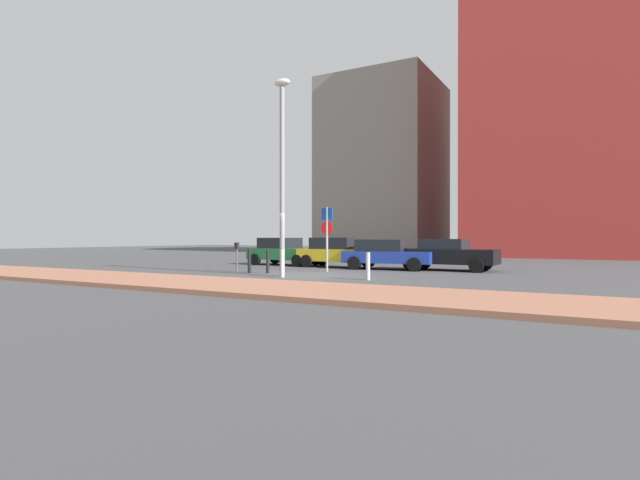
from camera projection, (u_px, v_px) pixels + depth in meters
name	position (u px, v px, depth m)	size (l,w,h in m)	color
ground_plane	(307.00, 275.00, 19.93)	(120.00, 120.00, 0.00)	#424244
sidewalk_brick	(214.00, 285.00, 15.06)	(40.00, 3.73, 0.14)	#9E664C
parked_car_green	(284.00, 251.00, 27.05)	(4.32, 2.20, 1.52)	#237238
parked_car_yellow	(337.00, 252.00, 25.15)	(4.11, 1.94, 1.53)	gold
parked_car_blue	(387.00, 254.00, 23.40)	(4.39, 2.23, 1.44)	#1E389E
parked_car_black	(447.00, 254.00, 22.66)	(4.48, 2.14, 1.47)	black
parking_sign_post	(327.00, 231.00, 21.64)	(0.60, 0.10, 2.89)	gray
parking_meter	(237.00, 253.00, 21.94)	(0.18, 0.14, 1.31)	#4C4C51
street_lamp	(282.00, 162.00, 19.31)	(0.70, 0.36, 7.86)	gray
traffic_bollard_near	(268.00, 262.00, 20.88)	(0.14, 0.14, 1.00)	black
traffic_bollard_mid	(282.00, 263.00, 18.69)	(0.17, 0.17, 1.08)	#B7B7BC
traffic_bollard_far	(368.00, 266.00, 17.51)	(0.15, 0.15, 1.00)	#B7B7BC
traffic_bollard_edge	(249.00, 261.00, 21.01)	(0.15, 0.15, 1.06)	black
building_colorful_midrise	(581.00, 101.00, 41.49)	(16.62, 17.75, 26.49)	#BF3833
building_under_construction	(384.00, 168.00, 52.27)	(11.24, 11.61, 18.14)	gray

